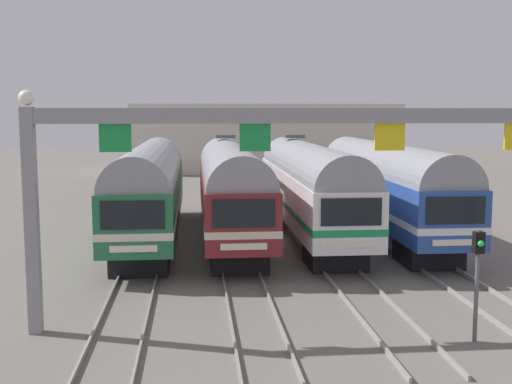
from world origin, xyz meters
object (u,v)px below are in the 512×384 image
commuter_train_white (309,185)px  commuter_train_blue (386,184)px  catenary_gantry (323,155)px  yard_signal_mast (478,264)px  commuter_train_green (150,186)px  commuter_train_maroon (230,186)px

commuter_train_white → commuter_train_blue: bearing=-0.1°
commuter_train_white → catenary_gantry: size_ratio=1.05×
commuter_train_blue → yard_signal_mast: size_ratio=5.71×
commuter_train_blue → yard_signal_mast: (-1.99, -15.41, -0.48)m
catenary_gantry → yard_signal_mast: bearing=-25.7°
commuter_train_white → catenary_gantry: (-1.99, -13.50, 2.41)m
commuter_train_green → commuter_train_maroon: bearing=0.1°
commuter_train_white → commuter_train_green: bearing=-180.0°
commuter_train_green → commuter_train_blue: (11.93, 0.00, 0.00)m
commuter_train_white → commuter_train_maroon: bearing=180.0°
commuter_train_white → catenary_gantry: catenary_gantry is taller
commuter_train_maroon → catenary_gantry: 13.86m
commuter_train_green → yard_signal_mast: bearing=-57.2°
commuter_train_white → catenary_gantry: bearing=-98.4°
commuter_train_maroon → commuter_train_blue: bearing=-0.0°
commuter_train_white → commuter_train_blue: (3.98, -0.00, -0.00)m
commuter_train_maroon → yard_signal_mast: size_ratio=5.71×
commuter_train_maroon → catenary_gantry: size_ratio=1.05×
yard_signal_mast → commuter_train_maroon: bearing=111.2°
commuter_train_maroon → commuter_train_blue: commuter_train_maroon is taller
commuter_train_green → commuter_train_white: commuter_train_white is taller
catenary_gantry → commuter_train_maroon: bearing=98.4°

